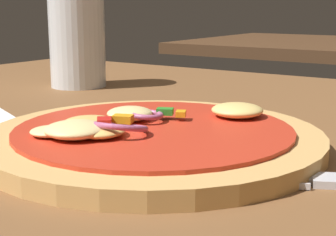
{
  "coord_description": "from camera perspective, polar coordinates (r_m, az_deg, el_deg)",
  "views": [
    {
      "loc": [
        0.21,
        -0.28,
        0.14
      ],
      "look_at": [
        -0.02,
        0.05,
        0.05
      ],
      "focal_mm": 54.79,
      "sensor_mm": 36.0,
      "label": 1
    }
  ],
  "objects": [
    {
      "name": "background_table",
      "position": [
        1.66,
        17.79,
        7.53
      ],
      "size": [
        0.83,
        0.66,
        0.03
      ],
      "color": "#4C301C",
      "rests_on": "ground"
    },
    {
      "name": "dining_table",
      "position": [
        0.37,
        -2.36,
        -7.21
      ],
      "size": [
        1.18,
        0.99,
        0.03
      ],
      "color": "brown",
      "rests_on": "ground"
    },
    {
      "name": "pizza",
      "position": [
        0.4,
        -1.82,
        -2.06
      ],
      "size": [
        0.26,
        0.26,
        0.03
      ],
      "color": "tan",
      "rests_on": "dining_table"
    },
    {
      "name": "beer_glass",
      "position": [
        0.71,
        -10.06,
        8.29
      ],
      "size": [
        0.07,
        0.07,
        0.13
      ],
      "color": "silver",
      "rests_on": "dining_table"
    }
  ]
}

